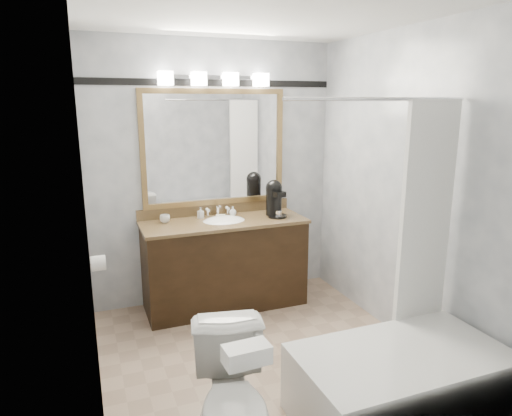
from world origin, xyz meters
The scene contains 14 objects.
room centered at (0.00, 0.00, 1.25)m, with size 2.42×2.62×2.52m.
vanity centered at (0.00, 1.02, 0.44)m, with size 1.53×0.58×0.97m.
mirror centered at (0.00, 1.28, 1.50)m, with size 1.40×0.04×1.10m.
vanity_light_bar centered at (0.00, 1.23, 2.13)m, with size 1.02×0.14×0.12m.
accent_stripe centered at (0.00, 1.29, 2.10)m, with size 2.40×0.01×0.06m, color black.
bathtub centered at (0.55, -0.90, 0.28)m, with size 1.30×0.75×1.96m.
tp_roll centered at (-1.14, 0.66, 0.70)m, with size 0.12×0.12×0.11m, color white.
toilet centered at (-0.55, -0.92, 0.37)m, with size 0.41×0.72×0.74m, color white.
tissue_box centered at (-0.55, -1.12, 0.78)m, with size 0.22×0.12×0.09m, color white.
coffee_maker centered at (0.51, 1.00, 1.03)m, with size 0.18×0.23×0.35m.
cup_left centered at (-0.53, 1.14, 0.89)m, with size 0.09×0.09×0.07m, color white.
soap_bottle_a centered at (-0.18, 1.18, 0.90)m, with size 0.05×0.05×0.11m, color white.
soap_bottle_b centered at (0.14, 1.16, 0.89)m, with size 0.07×0.07×0.09m, color white.
soap_bar centered at (0.00, 1.13, 0.86)m, with size 0.08×0.05×0.03m, color beige.
Camera 1 is at (-1.21, -2.93, 1.94)m, focal length 32.00 mm.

